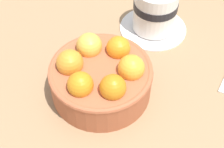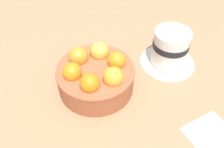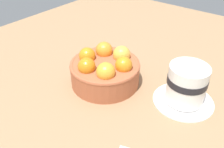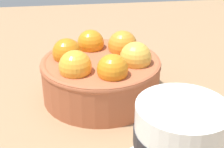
{
  "view_description": "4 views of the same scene",
  "coord_description": "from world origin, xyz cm",
  "views": [
    {
      "loc": [
        26.02,
        -20.91,
        42.4
      ],
      "look_at": [
        1.69,
        0.86,
        5.04
      ],
      "focal_mm": 52.14,
      "sensor_mm": 36.0,
      "label": 1
    },
    {
      "loc": [
        34.61,
        -2.04,
        39.11
      ],
      "look_at": [
        1.4,
        3.23,
        4.93
      ],
      "focal_mm": 38.04,
      "sensor_mm": 36.0,
      "label": 2
    },
    {
      "loc": [
        35.55,
        30.12,
        34.54
      ],
      "look_at": [
        0.96,
        2.83,
        4.17
      ],
      "focal_mm": 38.37,
      "sensor_mm": 36.0,
      "label": 3
    },
    {
      "loc": [
        4.01,
        39.82,
        23.52
      ],
      "look_at": [
        -1.21,
        2.31,
        4.49
      ],
      "focal_mm": 52.29,
      "sensor_mm": 36.0,
      "label": 4
    }
  ],
  "objects": [
    {
      "name": "ground_plane",
      "position": [
        0.0,
        0.0,
        -1.87
      ],
      "size": [
        124.67,
        101.35,
        3.75
      ],
      "primitive_type": "cube",
      "color": "#997551"
    },
    {
      "name": "terracotta_bowl",
      "position": [
        -0.03,
        -0.0,
        3.72
      ],
      "size": [
        16.29,
        16.29,
        8.36
      ],
      "color": "#AD5938",
      "rests_on": "ground_plane"
    },
    {
      "name": "coffee_cup",
      "position": [
        -5.11,
        17.75,
        4.3
      ],
      "size": [
        12.98,
        12.98,
        8.94
      ],
      "color": "white",
      "rests_on": "ground_plane"
    }
  ]
}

